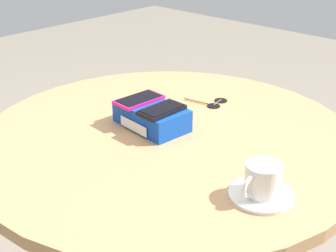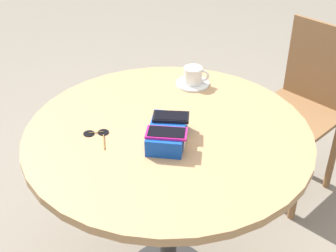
{
  "view_description": "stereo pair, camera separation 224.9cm",
  "coord_description": "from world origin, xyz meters",
  "px_view_note": "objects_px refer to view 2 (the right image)",
  "views": [
    {
      "loc": [
        0.75,
        -0.81,
        1.31
      ],
      "look_at": [
        0.0,
        0.0,
        0.79
      ],
      "focal_mm": 50.0,
      "sensor_mm": 36.0,
      "label": 1
    },
    {
      "loc": [
        -1.34,
        -0.06,
        1.68
      ],
      "look_at": [
        0.0,
        0.0,
        0.79
      ],
      "focal_mm": 50.0,
      "sensor_mm": 36.0,
      "label": 2
    }
  ],
  "objects_px": {
    "phone_magenta": "(168,133)",
    "phone_black": "(171,117)",
    "phone_box": "(168,134)",
    "round_table": "(168,155)",
    "chair_near_window": "(301,110)",
    "coffee_cup": "(193,75)",
    "saucer": "(193,84)",
    "sunglasses": "(97,134)"
  },
  "relations": [
    {
      "from": "round_table",
      "to": "coffee_cup",
      "type": "bearing_deg",
      "value": -14.34
    },
    {
      "from": "phone_magenta",
      "to": "coffee_cup",
      "type": "relative_size",
      "value": 1.33
    },
    {
      "from": "round_table",
      "to": "phone_black",
      "type": "height_order",
      "value": "phone_black"
    },
    {
      "from": "saucer",
      "to": "chair_near_window",
      "type": "distance_m",
      "value": 0.72
    },
    {
      "from": "chair_near_window",
      "to": "phone_black",
      "type": "bearing_deg",
      "value": 137.84
    },
    {
      "from": "phone_black",
      "to": "saucer",
      "type": "xyz_separation_m",
      "value": [
        0.35,
        -0.07,
        -0.06
      ]
    },
    {
      "from": "phone_box",
      "to": "chair_near_window",
      "type": "relative_size",
      "value": 0.24
    },
    {
      "from": "saucer",
      "to": "chair_near_window",
      "type": "bearing_deg",
      "value": -58.61
    },
    {
      "from": "phone_magenta",
      "to": "coffee_cup",
      "type": "distance_m",
      "value": 0.46
    },
    {
      "from": "coffee_cup",
      "to": "sunglasses",
      "type": "distance_m",
      "value": 0.5
    },
    {
      "from": "phone_black",
      "to": "saucer",
      "type": "height_order",
      "value": "phone_black"
    },
    {
      "from": "phone_box",
      "to": "saucer",
      "type": "height_order",
      "value": "phone_box"
    },
    {
      "from": "chair_near_window",
      "to": "round_table",
      "type": "bearing_deg",
      "value": 136.85
    },
    {
      "from": "round_table",
      "to": "phone_magenta",
      "type": "distance_m",
      "value": 0.2
    },
    {
      "from": "sunglasses",
      "to": "phone_magenta",
      "type": "bearing_deg",
      "value": -106.88
    },
    {
      "from": "phone_black",
      "to": "coffee_cup",
      "type": "distance_m",
      "value": 0.36
    },
    {
      "from": "phone_magenta",
      "to": "phone_black",
      "type": "relative_size",
      "value": 1.1
    },
    {
      "from": "round_table",
      "to": "phone_box",
      "type": "height_order",
      "value": "phone_box"
    },
    {
      "from": "phone_box",
      "to": "phone_black",
      "type": "xyz_separation_m",
      "value": [
        0.05,
        -0.01,
        0.04
      ]
    },
    {
      "from": "phone_magenta",
      "to": "phone_black",
      "type": "xyz_separation_m",
      "value": [
        0.1,
        -0.01,
        0.0
      ]
    },
    {
      "from": "phone_magenta",
      "to": "saucer",
      "type": "relative_size",
      "value": 1.0
    },
    {
      "from": "phone_black",
      "to": "sunglasses",
      "type": "relative_size",
      "value": 1.05
    },
    {
      "from": "phone_box",
      "to": "phone_magenta",
      "type": "xyz_separation_m",
      "value": [
        -0.05,
        -0.0,
        0.03
      ]
    },
    {
      "from": "phone_black",
      "to": "chair_near_window",
      "type": "xyz_separation_m",
      "value": [
        0.69,
        -0.62,
        -0.38
      ]
    },
    {
      "from": "phone_box",
      "to": "coffee_cup",
      "type": "xyz_separation_m",
      "value": [
        0.4,
        -0.08,
        0.01
      ]
    },
    {
      "from": "coffee_cup",
      "to": "sunglasses",
      "type": "height_order",
      "value": "coffee_cup"
    },
    {
      "from": "saucer",
      "to": "chair_near_window",
      "type": "relative_size",
      "value": 0.16
    },
    {
      "from": "saucer",
      "to": "coffee_cup",
      "type": "distance_m",
      "value": 0.04
    },
    {
      "from": "coffee_cup",
      "to": "phone_black",
      "type": "bearing_deg",
      "value": 167.77
    },
    {
      "from": "phone_magenta",
      "to": "phone_black",
      "type": "bearing_deg",
      "value": -4.31
    },
    {
      "from": "sunglasses",
      "to": "chair_near_window",
      "type": "distance_m",
      "value": 1.17
    },
    {
      "from": "round_table",
      "to": "phone_black",
      "type": "relative_size",
      "value": 8.08
    },
    {
      "from": "coffee_cup",
      "to": "round_table",
      "type": "bearing_deg",
      "value": 165.66
    },
    {
      "from": "sunglasses",
      "to": "chair_near_window",
      "type": "relative_size",
      "value": 0.13
    },
    {
      "from": "chair_near_window",
      "to": "phone_box",
      "type": "bearing_deg",
      "value": 139.4
    },
    {
      "from": "round_table",
      "to": "sunglasses",
      "type": "relative_size",
      "value": 8.5
    },
    {
      "from": "saucer",
      "to": "chair_near_window",
      "type": "height_order",
      "value": "chair_near_window"
    },
    {
      "from": "phone_box",
      "to": "coffee_cup",
      "type": "height_order",
      "value": "coffee_cup"
    },
    {
      "from": "phone_magenta",
      "to": "saucer",
      "type": "height_order",
      "value": "phone_magenta"
    },
    {
      "from": "sunglasses",
      "to": "phone_box",
      "type": "bearing_deg",
      "value": -96.32
    },
    {
      "from": "coffee_cup",
      "to": "chair_near_window",
      "type": "bearing_deg",
      "value": -58.49
    },
    {
      "from": "phone_box",
      "to": "phone_black",
      "type": "relative_size",
      "value": 1.66
    }
  ]
}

